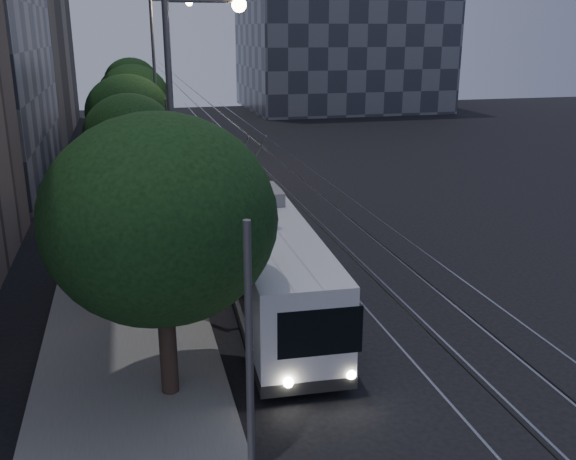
{
  "coord_description": "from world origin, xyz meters",
  "views": [
    {
      "loc": [
        -7.08,
        -19.94,
        8.96
      ],
      "look_at": [
        -1.53,
        2.29,
        1.83
      ],
      "focal_mm": 40.0,
      "sensor_mm": 36.0,
      "label": 1
    }
  ],
  "objects_px": {
    "trolleybus": "(269,264)",
    "pickup_silver": "(226,213)",
    "car_white_b": "(197,160)",
    "streetlamp_near": "(185,128)",
    "car_white_a": "(194,170)",
    "streetlamp_far": "(161,69)",
    "car_white_d": "(188,144)",
    "car_white_c": "(167,145)"
  },
  "relations": [
    {
      "from": "streetlamp_near",
      "to": "car_white_a",
      "type": "bearing_deg",
      "value": 83.93
    },
    {
      "from": "pickup_silver",
      "to": "car_white_b",
      "type": "relative_size",
      "value": 1.46
    },
    {
      "from": "trolleybus",
      "to": "car_white_b",
      "type": "distance_m",
      "value": 23.6
    },
    {
      "from": "car_white_c",
      "to": "car_white_a",
      "type": "bearing_deg",
      "value": -92.07
    },
    {
      "from": "pickup_silver",
      "to": "streetlamp_far",
      "type": "height_order",
      "value": "streetlamp_far"
    },
    {
      "from": "trolleybus",
      "to": "streetlamp_near",
      "type": "xyz_separation_m",
      "value": [
        -2.48,
        0.27,
        4.5
      ]
    },
    {
      "from": "car_white_b",
      "to": "car_white_d",
      "type": "distance_m",
      "value": 6.48
    },
    {
      "from": "car_white_a",
      "to": "car_white_d",
      "type": "xyz_separation_m",
      "value": [
        0.63,
        10.5,
        -0.11
      ]
    },
    {
      "from": "streetlamp_far",
      "to": "car_white_d",
      "type": "bearing_deg",
      "value": 74.12
    },
    {
      "from": "pickup_silver",
      "to": "car_white_c",
      "type": "height_order",
      "value": "pickup_silver"
    },
    {
      "from": "pickup_silver",
      "to": "car_white_a",
      "type": "height_order",
      "value": "pickup_silver"
    },
    {
      "from": "streetlamp_near",
      "to": "trolleybus",
      "type": "bearing_deg",
      "value": -6.25
    },
    {
      "from": "pickup_silver",
      "to": "streetlamp_near",
      "type": "relative_size",
      "value": 0.62
    },
    {
      "from": "car_white_d",
      "to": "streetlamp_near",
      "type": "distance_m",
      "value": 30.39
    },
    {
      "from": "trolleybus",
      "to": "pickup_silver",
      "type": "height_order",
      "value": "trolleybus"
    },
    {
      "from": "car_white_a",
      "to": "car_white_d",
      "type": "relative_size",
      "value": 1.16
    },
    {
      "from": "trolleybus",
      "to": "car_white_c",
      "type": "height_order",
      "value": "trolleybus"
    },
    {
      "from": "pickup_silver",
      "to": "car_white_d",
      "type": "height_order",
      "value": "pickup_silver"
    },
    {
      "from": "pickup_silver",
      "to": "car_white_a",
      "type": "relative_size",
      "value": 1.39
    },
    {
      "from": "car_white_a",
      "to": "streetlamp_near",
      "type": "relative_size",
      "value": 0.45
    },
    {
      "from": "streetlamp_near",
      "to": "streetlamp_far",
      "type": "relative_size",
      "value": 0.91
    },
    {
      "from": "pickup_silver",
      "to": "car_white_b",
      "type": "distance_m",
      "value": 14.56
    },
    {
      "from": "trolleybus",
      "to": "car_white_c",
      "type": "xyz_separation_m",
      "value": [
        -1.4,
        28.94,
        -0.85
      ]
    },
    {
      "from": "car_white_d",
      "to": "streetlamp_near",
      "type": "xyz_separation_m",
      "value": [
        -2.68,
        -29.78,
        5.46
      ]
    },
    {
      "from": "car_white_a",
      "to": "streetlamp_near",
      "type": "bearing_deg",
      "value": -105.2
    },
    {
      "from": "trolleybus",
      "to": "car_white_a",
      "type": "distance_m",
      "value": 19.57
    },
    {
      "from": "streetlamp_near",
      "to": "car_white_b",
      "type": "bearing_deg",
      "value": 83.43
    },
    {
      "from": "car_white_b",
      "to": "streetlamp_near",
      "type": "bearing_deg",
      "value": -97.29
    },
    {
      "from": "car_white_a",
      "to": "car_white_c",
      "type": "height_order",
      "value": "car_white_c"
    },
    {
      "from": "car_white_a",
      "to": "car_white_c",
      "type": "bearing_deg",
      "value": 86.75
    },
    {
      "from": "car_white_a",
      "to": "streetlamp_near",
      "type": "height_order",
      "value": "streetlamp_near"
    },
    {
      "from": "car_white_d",
      "to": "streetlamp_far",
      "type": "height_order",
      "value": "streetlamp_far"
    },
    {
      "from": "streetlamp_near",
      "to": "car_white_c",
      "type": "bearing_deg",
      "value": 87.83
    },
    {
      "from": "car_white_c",
      "to": "streetlamp_near",
      "type": "relative_size",
      "value": 0.46
    },
    {
      "from": "pickup_silver",
      "to": "streetlamp_far",
      "type": "distance_m",
      "value": 15.03
    },
    {
      "from": "car_white_b",
      "to": "car_white_c",
      "type": "xyz_separation_m",
      "value": [
        -1.6,
        5.36,
        0.15
      ]
    },
    {
      "from": "trolleybus",
      "to": "car_white_d",
      "type": "distance_m",
      "value": 30.07
    },
    {
      "from": "car_white_a",
      "to": "trolleybus",
      "type": "bearing_deg",
      "value": -97.86
    },
    {
      "from": "car_white_d",
      "to": "streetlamp_far",
      "type": "distance_m",
      "value": 9.66
    },
    {
      "from": "car_white_a",
      "to": "car_white_b",
      "type": "xyz_separation_m",
      "value": [
        0.63,
        4.02,
        -0.15
      ]
    },
    {
      "from": "car_white_a",
      "to": "car_white_b",
      "type": "distance_m",
      "value": 4.08
    },
    {
      "from": "car_white_c",
      "to": "car_white_d",
      "type": "relative_size",
      "value": 1.2
    }
  ]
}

